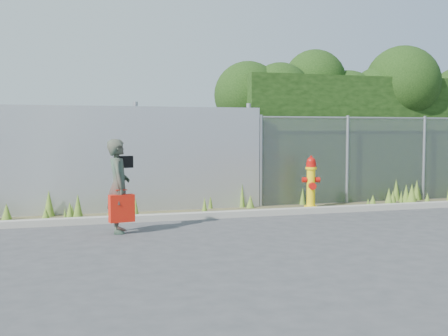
% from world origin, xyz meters
% --- Properties ---
extents(ground, '(80.00, 80.00, 0.00)m').
position_xyz_m(ground, '(0.00, 0.00, 0.00)').
color(ground, '#3A3B3D').
rests_on(ground, ground).
extents(curb, '(16.00, 0.22, 0.12)m').
position_xyz_m(curb, '(0.00, 1.80, 0.06)').
color(curb, gray).
rests_on(curb, ground).
extents(weed_strip, '(16.00, 1.33, 0.54)m').
position_xyz_m(weed_strip, '(0.34, 2.51, 0.15)').
color(weed_strip, '#4C462B').
rests_on(weed_strip, ground).
extents(corrugated_fence, '(8.50, 0.21, 2.30)m').
position_xyz_m(corrugated_fence, '(-3.25, 3.01, 1.10)').
color(corrugated_fence, '#A6A7AD').
rests_on(corrugated_fence, ground).
extents(chainlink_fence, '(6.50, 0.07, 2.05)m').
position_xyz_m(chainlink_fence, '(4.25, 3.00, 1.03)').
color(chainlink_fence, gray).
rests_on(chainlink_fence, ground).
extents(hedge, '(7.83, 2.21, 3.86)m').
position_xyz_m(hedge, '(4.30, 4.02, 2.05)').
color(hedge, black).
rests_on(hedge, ground).
extents(fire_hydrant, '(0.39, 0.35, 1.16)m').
position_xyz_m(fire_hydrant, '(2.01, 2.44, 0.56)').
color(fire_hydrant, yellow).
rests_on(fire_hydrant, ground).
extents(woman, '(0.43, 0.61, 1.56)m').
position_xyz_m(woman, '(-2.33, 0.76, 0.78)').
color(woman, '#10684D').
rests_on(woman, ground).
extents(red_tote_bag, '(0.41, 0.15, 0.53)m').
position_xyz_m(red_tote_bag, '(-2.31, 0.58, 0.43)').
color(red_tote_bag, red).
extents(black_shoulder_bag, '(0.27, 0.11, 0.20)m').
position_xyz_m(black_shoulder_bag, '(-2.21, 0.89, 1.17)').
color(black_shoulder_bag, black).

